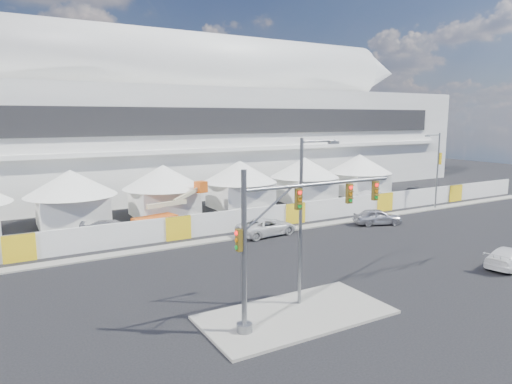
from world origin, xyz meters
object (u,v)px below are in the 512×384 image
pickup_curb (267,227)px  lot_car_a (373,196)px  streetlight_curb (437,165)px  lot_car_c (113,229)px  boom_lift (163,217)px  streetlight_median (304,210)px  sedan_silver (377,217)px  pickup_near (509,257)px  lot_car_b (415,191)px  traffic_mast (278,240)px

pickup_curb → lot_car_a: 20.93m
streetlight_curb → lot_car_c: bearing=171.6°
streetlight_curb → boom_lift: 30.60m
pickup_curb → lot_car_c: lot_car_c is taller
streetlight_median → boom_lift: size_ratio=1.13×
sedan_silver → boom_lift: 20.48m
boom_lift → pickup_curb: bearing=-57.8°
pickup_curb → boom_lift: bearing=40.1°
pickup_curb → lot_car_a: pickup_curb is taller
lot_car_c → streetlight_curb: 35.12m
lot_car_c → pickup_near: bearing=-119.6°
pickup_near → lot_car_c: bearing=34.0°
sedan_silver → lot_car_b: bearing=-39.1°
lot_car_c → boom_lift: 5.00m
sedan_silver → lot_car_c: (-23.27, 7.58, -0.00)m
sedan_silver → pickup_near: size_ratio=0.95×
streetlight_median → streetlight_curb: size_ratio=1.06×
pickup_curb → lot_car_b: size_ratio=1.39×
pickup_curb → traffic_mast: bearing=144.9°
pickup_near → streetlight_curb: size_ratio=0.56×
lot_car_a → traffic_mast: bearing=127.4°
lot_car_c → streetlight_median: (5.83, -19.59, 4.58)m
sedan_silver → streetlight_median: streetlight_median is taller
lot_car_c → sedan_silver: bearing=-93.4°
pickup_curb → pickup_near: size_ratio=1.15×
traffic_mast → boom_lift: 22.65m
lot_car_a → sedan_silver: bearing=136.4°
pickup_curb → streetlight_curb: size_ratio=0.65×
streetlight_median → boom_lift: (-1.01, 20.88, -4.28)m
pickup_near → streetlight_median: size_ratio=0.53×
pickup_near → boom_lift: 28.48m
lot_car_b → lot_car_c: lot_car_c is taller
lot_car_a → streetlight_median: size_ratio=0.48×
pickup_near → lot_car_a: bearing=-34.5°
sedan_silver → lot_car_a: (8.33, 9.09, -0.07)m
streetlight_median → pickup_near: bearing=-6.6°
streetlight_median → boom_lift: streetlight_median is taller
lot_car_a → pickup_curb: bearing=108.9°
pickup_curb → streetlight_median: (-6.11, -13.93, 4.58)m
streetlight_curb → boom_lift: (-29.68, 6.39, -3.89)m
streetlight_median → lot_car_a: bearing=39.3°
pickup_curb → lot_car_b: 27.97m
streetlight_median → sedan_silver: bearing=34.5°
boom_lift → streetlight_median: bearing=-100.7°
sedan_silver → boom_lift: (-18.46, 8.87, 0.29)m
sedan_silver → streetlight_curb: streetlight_curb is taller
sedan_silver → traffic_mast: 24.43m
sedan_silver → pickup_near: sedan_silver is taller
streetlight_median → lot_car_b: bearing=32.5°
pickup_curb → lot_car_a: (19.66, 7.16, -0.06)m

